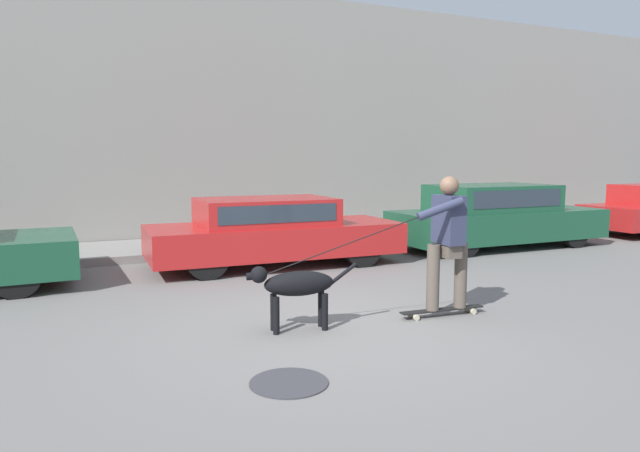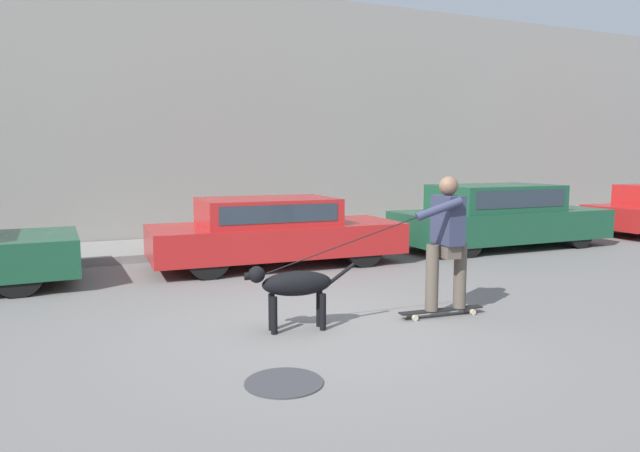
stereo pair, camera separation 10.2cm
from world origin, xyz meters
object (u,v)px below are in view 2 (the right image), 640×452
object	(u,v)px
parked_car_2	(499,217)
dog	(294,286)
parked_car_1	(274,232)
skateboarder	(446,238)

from	to	relation	value
parked_car_2	dog	distance (m)	7.03
parked_car_1	parked_car_2	xyz separation A→B (m)	(4.95, -0.00, 0.05)
skateboarder	parked_car_1	bearing A→B (deg)	-73.85
parked_car_1	parked_car_2	size ratio (longest dim) A/B	0.95
skateboarder	dog	bearing A→B (deg)	-1.39
dog	skateboarder	xyz separation A→B (m)	(1.84, -0.19, 0.45)
parked_car_2	dog	bearing A→B (deg)	-148.28
parked_car_2	skateboarder	world-z (taller)	skateboarder
skateboarder	parked_car_2	bearing A→B (deg)	-132.66
parked_car_1	skateboarder	xyz separation A→B (m)	(0.79, -3.85, 0.35)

